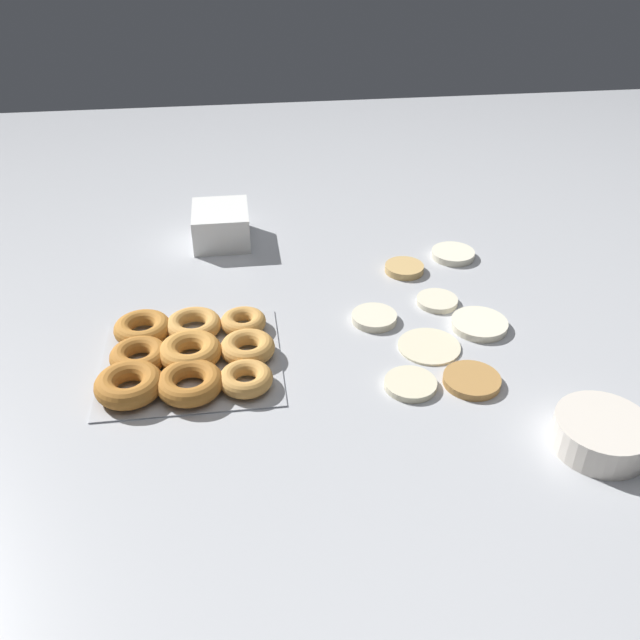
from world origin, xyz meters
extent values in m
plane|color=#B2B5BA|center=(0.00, 0.00, 0.00)|extent=(3.00, 3.00, 0.00)
cylinder|color=beige|center=(0.21, 0.02, 0.01)|extent=(0.09, 0.09, 0.01)
cylinder|color=silver|center=(-0.23, 0.23, 0.01)|extent=(0.10, 0.10, 0.02)
cylinder|color=silver|center=(0.05, 0.19, 0.01)|extent=(0.11, 0.11, 0.01)
cylinder|color=#B27F42|center=(0.21, 0.13, 0.01)|extent=(0.10, 0.10, 0.01)
cylinder|color=beige|center=(-0.05, 0.14, 0.01)|extent=(0.08, 0.08, 0.01)
cylinder|color=tan|center=(-0.18, 0.10, 0.01)|extent=(0.08, 0.08, 0.02)
cylinder|color=beige|center=(0.10, 0.08, 0.00)|extent=(0.12, 0.12, 0.01)
cylinder|color=beige|center=(0.00, 0.00, 0.01)|extent=(0.09, 0.09, 0.01)
cube|color=#ADAFB5|center=(0.09, -0.35, 0.00)|extent=(0.29, 0.32, 0.01)
torus|color=#B7752D|center=(0.00, -0.44, 0.02)|extent=(0.11, 0.11, 0.03)
torus|color=#AD6B28|center=(0.09, -0.44, 0.02)|extent=(0.10, 0.10, 0.03)
torus|color=#AD6B28|center=(0.17, -0.45, 0.02)|extent=(0.11, 0.11, 0.04)
torus|color=#D19347|center=(0.00, -0.35, 0.02)|extent=(0.10, 0.10, 0.03)
torus|color=#C68438|center=(0.09, -0.35, 0.02)|extent=(0.11, 0.11, 0.04)
torus|color=#AD6B28|center=(0.17, -0.35, 0.02)|extent=(0.11, 0.11, 0.03)
torus|color=#D19347|center=(0.00, -0.25, 0.02)|extent=(0.09, 0.09, 0.03)
torus|color=#D19347|center=(0.09, -0.25, 0.02)|extent=(0.10, 0.10, 0.03)
torus|color=#D19347|center=(0.17, -0.25, 0.02)|extent=(0.09, 0.09, 0.03)
cylinder|color=silver|center=(0.38, 0.27, 0.03)|extent=(0.14, 0.14, 0.05)
cube|color=white|center=(-0.38, -0.29, 0.01)|extent=(0.15, 0.13, 0.03)
cube|color=white|center=(-0.38, -0.29, 0.04)|extent=(0.15, 0.13, 0.03)
cube|color=white|center=(-0.38, -0.29, 0.07)|extent=(0.15, 0.13, 0.03)
camera|label=1|loc=(1.07, -0.25, 0.73)|focal=38.00mm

